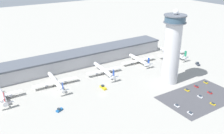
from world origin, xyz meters
The scene contains 20 objects.
ground_plane centered at (0.00, 0.00, 0.00)m, with size 1000.00×1000.00×0.00m, color #9E9B93.
terminal_building centered at (0.00, 70.00, 7.37)m, with size 229.93×25.00×14.56m.
control_tower centered at (64.64, -12.41, 32.99)m, with size 19.22×19.22×66.73m.
parking_lot_surface centered at (65.43, -46.36, 0.00)m, with size 64.00×40.00×0.01m, color #424247.
airplane_gate_bravo centered at (-72.37, 35.22, 4.50)m, with size 33.23×32.60×14.06m.
airplane_gate_charlie centered at (-26.55, 35.41, 4.25)m, with size 40.98×41.27×12.04m.
airplane_gate_delta centered at (22.47, 34.15, 4.31)m, with size 35.94×41.07×12.25m.
airplane_gate_echo centered at (69.76, 38.53, 3.81)m, with size 41.55×35.25×11.82m.
airplane_gate_foxtrot centered at (115.49, 33.57, 4.32)m, with size 38.67×40.19×12.65m.
service_truck_catering centered at (-39.23, -3.91, 0.86)m, with size 5.99×4.48×2.48m.
service_truck_fuel centered at (119.87, 0.52, 1.06)m, with size 4.85×6.98×3.04m.
service_truck_baggage centered at (6.45, 9.14, 1.07)m, with size 2.73×7.95×3.07m.
car_navy_sedan centered at (40.20, -59.20, 0.54)m, with size 1.94×4.55×1.40m.
car_black_suv centered at (78.37, -46.87, 0.57)m, with size 1.93×4.36×1.48m.
car_yellow_taxi centered at (39.50, -46.64, 0.56)m, with size 1.90×4.51×1.44m.
car_white_wagon centered at (91.52, -32.43, 0.56)m, with size 1.88×4.25×1.45m.
car_red_hatchback centered at (77.85, -33.10, 0.55)m, with size 1.89×4.16×1.43m.
car_green_van centered at (65.13, -59.84, 0.52)m, with size 1.83×4.50×1.35m.
car_silver_sedan centered at (65.96, -46.96, 0.61)m, with size 1.87×4.47×1.57m.
car_maroon_suv centered at (65.57, -33.39, 0.59)m, with size 1.96×4.48×1.51m.
Camera 1 is at (-91.55, -158.60, 102.95)m, focal length 40.00 mm.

